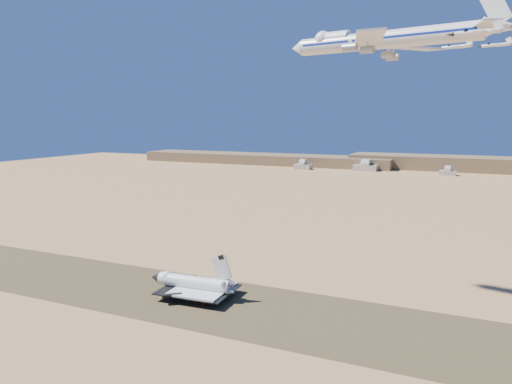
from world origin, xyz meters
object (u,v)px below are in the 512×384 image
at_px(crew_a, 196,304).
at_px(crew_c, 202,305).
at_px(shuttle, 193,284).
at_px(carrier_747, 378,40).
at_px(chase_jet_f, 495,45).
at_px(crew_b, 205,303).
at_px(chase_jet_a, 476,32).
at_px(chase_jet_e, 456,47).

height_order(crew_a, crew_c, crew_c).
height_order(shuttle, carrier_747, carrier_747).
bearing_deg(carrier_747, chase_jet_f, 69.44).
bearing_deg(chase_jet_f, shuttle, -124.60).
xyz_separation_m(shuttle, crew_a, (6.13, -8.36, -4.01)).
height_order(crew_b, crew_c, crew_b).
xyz_separation_m(crew_b, crew_c, (0.11, -1.76, -0.02)).
distance_m(crew_a, crew_b, 3.25).
xyz_separation_m(carrier_747, chase_jet_a, (33.49, -43.65, -5.89)).
bearing_deg(shuttle, crew_a, -57.18).
relative_size(shuttle, crew_b, 20.05).
bearing_deg(crew_b, crew_a, 89.45).
bearing_deg(chase_jet_a, crew_c, -178.50).
bearing_deg(chase_jet_a, crew_a, -178.30).
height_order(carrier_747, crew_a, carrier_747).
relative_size(crew_a, chase_jet_f, 0.11).
xyz_separation_m(shuttle, chase_jet_e, (85.74, 71.55, 93.38)).
relative_size(shuttle, crew_c, 20.54).
height_order(shuttle, chase_jet_e, chase_jet_e).
height_order(carrier_747, chase_jet_a, carrier_747).
height_order(crew_a, crew_b, crew_b).
distance_m(crew_c, chase_jet_f, 163.50).
bearing_deg(shuttle, chase_jet_a, -13.54).
bearing_deg(carrier_747, crew_c, -133.68).
bearing_deg(crew_a, chase_jet_e, -52.50).
height_order(shuttle, crew_c, shuttle).
relative_size(crew_a, crew_c, 0.89).
distance_m(crew_c, chase_jet_a, 125.03).
bearing_deg(chase_jet_f, crew_c, -119.26).
bearing_deg(crew_c, chase_jet_e, -100.23).
bearing_deg(carrier_747, crew_b, -135.08).
bearing_deg(chase_jet_f, crew_a, -120.12).
xyz_separation_m(carrier_747, crew_a, (-56.27, -34.93, -95.43)).
xyz_separation_m(crew_a, crew_b, (2.72, 1.79, 0.12)).
bearing_deg(chase_jet_f, chase_jet_e, -124.61).
relative_size(shuttle, carrier_747, 0.46).
relative_size(chase_jet_a, chase_jet_e, 0.91).
bearing_deg(shuttle, chase_jet_f, 36.40).
height_order(crew_b, chase_jet_f, chase_jet_f).
relative_size(carrier_747, chase_jet_a, 5.87).
height_order(chase_jet_e, chase_jet_f, chase_jet_f).
height_order(crew_a, chase_jet_f, chase_jet_f).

